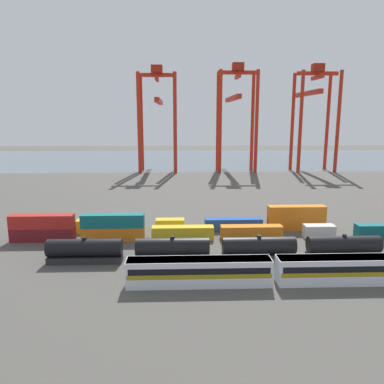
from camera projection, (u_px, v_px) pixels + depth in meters
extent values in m
plane|color=#4C4944|center=(222.00, 197.00, 113.50)|extent=(420.00, 420.00, 0.00)
cube|color=slate|center=(201.00, 159.00, 218.00)|extent=(400.00, 110.00, 0.01)
cube|color=silver|center=(199.00, 272.00, 53.30)|extent=(20.59, 3.10, 3.90)
cube|color=#9E8414|center=(199.00, 273.00, 53.32)|extent=(20.18, 3.14, 0.64)
cube|color=black|center=(199.00, 267.00, 53.17)|extent=(19.76, 3.13, 0.90)
cube|color=slate|center=(199.00, 260.00, 52.96)|extent=(20.38, 2.85, 0.36)
cube|color=silver|center=(348.00, 270.00, 54.06)|extent=(20.59, 3.10, 3.90)
cube|color=#9E8414|center=(348.00, 270.00, 54.08)|extent=(20.18, 3.14, 0.64)
cube|color=black|center=(348.00, 265.00, 53.93)|extent=(19.76, 3.13, 0.90)
cube|color=slate|center=(349.00, 258.00, 53.72)|extent=(20.38, 2.85, 0.36)
cube|color=#232326|center=(85.00, 259.00, 61.96)|extent=(12.16, 2.50, 1.10)
cylinder|color=black|center=(85.00, 248.00, 61.57)|extent=(12.16, 2.86, 2.86)
cylinder|color=black|center=(84.00, 238.00, 61.26)|extent=(0.70, 0.70, 0.36)
cube|color=#232326|center=(173.00, 258.00, 62.47)|extent=(12.16, 2.50, 1.10)
cylinder|color=black|center=(172.00, 247.00, 62.08)|extent=(12.16, 2.86, 2.86)
cylinder|color=black|center=(172.00, 237.00, 61.77)|extent=(0.70, 0.70, 0.36)
cube|color=#232326|center=(258.00, 257.00, 62.98)|extent=(12.16, 2.50, 1.10)
cylinder|color=black|center=(259.00, 245.00, 62.59)|extent=(12.16, 2.86, 2.86)
cylinder|color=black|center=(259.00, 236.00, 62.28)|extent=(0.70, 0.70, 0.36)
cube|color=#232326|center=(343.00, 256.00, 63.48)|extent=(12.16, 2.50, 1.10)
cylinder|color=black|center=(344.00, 244.00, 63.10)|extent=(12.16, 2.86, 2.86)
cylinder|color=black|center=(345.00, 235.00, 62.78)|extent=(0.70, 0.70, 0.36)
cube|color=maroon|center=(43.00, 234.00, 72.61)|extent=(12.10, 2.44, 2.60)
cube|color=#AD211C|center=(42.00, 221.00, 72.10)|extent=(12.10, 2.44, 2.60)
cube|color=orange|center=(113.00, 234.00, 73.08)|extent=(12.10, 2.44, 2.60)
cube|color=#146066|center=(113.00, 221.00, 72.58)|extent=(12.10, 2.44, 2.60)
cube|color=gold|center=(183.00, 233.00, 73.56)|extent=(12.10, 2.44, 2.60)
cube|color=orange|center=(251.00, 232.00, 74.04)|extent=(12.10, 2.44, 2.60)
cube|color=silver|center=(319.00, 231.00, 74.51)|extent=(6.04, 2.44, 2.60)
cube|color=gold|center=(106.00, 226.00, 78.41)|extent=(12.10, 2.44, 2.60)
cube|color=gold|center=(170.00, 225.00, 78.88)|extent=(6.04, 2.44, 2.60)
cube|color=#1C4299|center=(233.00, 224.00, 79.36)|extent=(12.10, 2.44, 2.60)
cube|color=orange|center=(296.00, 224.00, 79.83)|extent=(12.10, 2.44, 2.60)
cube|color=orange|center=(297.00, 212.00, 79.32)|extent=(12.10, 2.44, 2.60)
cylinder|color=red|center=(139.00, 124.00, 157.10)|extent=(1.50, 1.50, 42.01)
cylinder|color=red|center=(175.00, 124.00, 157.63)|extent=(1.50, 1.50, 42.01)
cylinder|color=red|center=(141.00, 123.00, 167.60)|extent=(1.50, 1.50, 42.01)
cylinder|color=red|center=(175.00, 123.00, 168.13)|extent=(1.50, 1.50, 42.01)
cube|color=red|center=(157.00, 75.00, 158.68)|extent=(16.70, 1.20, 1.60)
cube|color=red|center=(157.00, 79.00, 158.99)|extent=(1.20, 12.31, 1.60)
cube|color=red|center=(159.00, 101.00, 174.52)|extent=(2.00, 40.31, 2.00)
cube|color=maroon|center=(157.00, 69.00, 158.21)|extent=(4.80, 4.00, 3.20)
cylinder|color=red|center=(220.00, 122.00, 158.98)|extent=(1.50, 1.50, 43.17)
cylinder|color=red|center=(257.00, 122.00, 159.53)|extent=(1.50, 1.50, 43.17)
cylinder|color=red|center=(218.00, 122.00, 167.90)|extent=(1.50, 1.50, 43.17)
cylinder|color=red|center=(252.00, 122.00, 168.45)|extent=(1.50, 1.50, 43.17)
cube|color=red|center=(238.00, 73.00, 159.67)|extent=(17.20, 1.20, 1.60)
cube|color=red|center=(238.00, 76.00, 159.98)|extent=(1.20, 10.70, 1.60)
cube|color=red|center=(233.00, 98.00, 175.44)|extent=(2.00, 40.28, 2.00)
cube|color=maroon|center=(238.00, 67.00, 159.20)|extent=(4.80, 4.00, 3.20)
cylinder|color=red|center=(301.00, 123.00, 158.99)|extent=(1.50, 1.50, 42.94)
cylinder|color=red|center=(338.00, 122.00, 159.56)|extent=(1.50, 1.50, 42.94)
cylinder|color=red|center=(292.00, 122.00, 170.35)|extent=(1.50, 1.50, 42.94)
cylinder|color=red|center=(328.00, 122.00, 170.92)|extent=(1.50, 1.50, 42.94)
cube|color=red|center=(318.00, 73.00, 160.93)|extent=(17.78, 1.20, 1.60)
cube|color=red|center=(317.00, 77.00, 161.24)|extent=(1.20, 13.19, 1.60)
cube|color=red|center=(307.00, 94.00, 174.92)|extent=(2.00, 36.44, 2.00)
cube|color=maroon|center=(318.00, 68.00, 160.46)|extent=(4.80, 4.00, 3.20)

